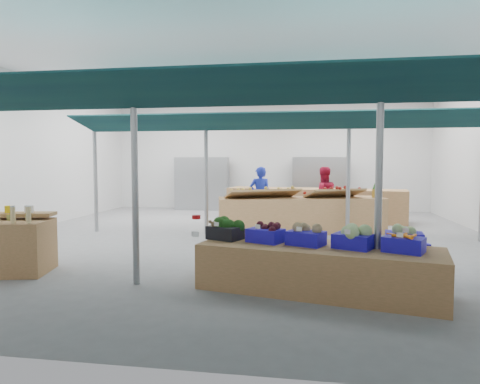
% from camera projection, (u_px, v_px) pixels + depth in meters
% --- Properties ---
extents(floor, '(13.00, 13.00, 0.00)m').
position_uv_depth(floor, '(242.00, 239.00, 10.25)').
color(floor, slate).
rests_on(floor, ground).
extents(hall, '(13.00, 13.00, 13.00)m').
position_uv_depth(hall, '(250.00, 132.00, 11.48)').
color(hall, silver).
rests_on(hall, ground).
extents(pole_grid, '(10.00, 4.60, 3.00)m').
position_uv_depth(pole_grid, '(267.00, 164.00, 8.28)').
color(pole_grid, gray).
rests_on(pole_grid, floor).
extents(awnings, '(9.50, 7.08, 0.30)m').
position_uv_depth(awnings, '(267.00, 113.00, 8.21)').
color(awnings, '#0B2731').
rests_on(awnings, pole_grid).
extents(back_shelving_left, '(2.00, 0.50, 2.00)m').
position_uv_depth(back_shelving_left, '(202.00, 184.00, 16.48)').
color(back_shelving_left, '#B23F33').
rests_on(back_shelving_left, floor).
extents(back_shelving_right, '(2.00, 0.50, 2.00)m').
position_uv_depth(back_shelving_right, '(320.00, 185.00, 15.78)').
color(back_shelving_right, '#B23F33').
rests_on(back_shelving_right, floor).
extents(veg_counter, '(3.53, 1.83, 0.65)m').
position_uv_depth(veg_counter, '(319.00, 269.00, 6.07)').
color(veg_counter, olive).
rests_on(veg_counter, floor).
extents(fruit_counter, '(4.39, 2.01, 0.92)m').
position_uv_depth(fruit_counter, '(301.00, 215.00, 11.17)').
color(fruit_counter, olive).
rests_on(fruit_counter, floor).
extents(far_counter, '(5.66, 2.00, 1.00)m').
position_uv_depth(far_counter, '(314.00, 204.00, 13.58)').
color(far_counter, olive).
rests_on(far_counter, floor).
extents(crate_stack, '(0.54, 0.41, 0.59)m').
position_uv_depth(crate_stack, '(410.00, 261.00, 6.69)').
color(crate_stack, '#1A10B6').
rests_on(crate_stack, floor).
extents(vendor_left, '(0.70, 0.55, 1.71)m').
position_uv_depth(vendor_left, '(260.00, 196.00, 12.41)').
color(vendor_left, '#1C2DB7').
rests_on(vendor_left, floor).
extents(vendor_right, '(0.96, 0.83, 1.71)m').
position_uv_depth(vendor_right, '(323.00, 197.00, 12.13)').
color(vendor_right, '#B11536').
rests_on(vendor_right, floor).
extents(crate_broccoli, '(0.60, 0.53, 0.35)m').
position_uv_depth(crate_broccoli, '(225.00, 229.00, 6.57)').
color(crate_broccoli, black).
rests_on(crate_broccoli, veg_counter).
extents(crate_beets, '(0.60, 0.53, 0.29)m').
position_uv_depth(crate_beets, '(266.00, 233.00, 6.33)').
color(crate_beets, '#1A10B6').
rests_on(crate_beets, veg_counter).
extents(crate_celeriac, '(0.60, 0.53, 0.31)m').
position_uv_depth(crate_celeriac, '(306.00, 235.00, 6.11)').
color(crate_celeriac, '#1A10B6').
rests_on(crate_celeriac, veg_counter).
extents(crate_cabbage, '(0.60, 0.53, 0.35)m').
position_uv_depth(crate_cabbage, '(353.00, 237.00, 5.87)').
color(crate_cabbage, '#1A10B6').
rests_on(crate_cabbage, veg_counter).
extents(crate_carrots, '(0.60, 0.53, 0.29)m').
position_uv_depth(crate_carrots, '(404.00, 244.00, 5.63)').
color(crate_carrots, '#1A10B6').
rests_on(crate_carrots, veg_counter).
extents(sparrow, '(0.12, 0.09, 0.11)m').
position_uv_depth(sparrow, '(213.00, 224.00, 6.51)').
color(sparrow, brown).
rests_on(sparrow, crate_broccoli).
extents(pole_ribbon, '(0.12, 0.12, 0.28)m').
position_uv_depth(pole_ribbon, '(196.00, 219.00, 5.75)').
color(pole_ribbon, '#BB0C0E').
rests_on(pole_ribbon, pole_grid).
extents(apple_heap_yellow, '(2.01, 1.50, 0.27)m').
position_uv_depth(apple_heap_yellow, '(263.00, 192.00, 10.94)').
color(apple_heap_yellow, '#997247').
rests_on(apple_heap_yellow, fruit_counter).
extents(apple_heap_red, '(1.65, 1.32, 0.27)m').
position_uv_depth(apple_heap_red, '(335.00, 191.00, 11.10)').
color(apple_heap_red, '#997247').
rests_on(apple_heap_red, fruit_counter).
extents(pineapple, '(0.14, 0.14, 0.39)m').
position_uv_depth(pineapple, '(375.00, 191.00, 11.18)').
color(pineapple, '#8C6019').
rests_on(pineapple, fruit_counter).
extents(crate_extra, '(0.54, 0.44, 0.32)m').
position_uv_depth(crate_extra, '(404.00, 236.00, 6.02)').
color(crate_extra, '#1A10B6').
rests_on(crate_extra, veg_counter).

